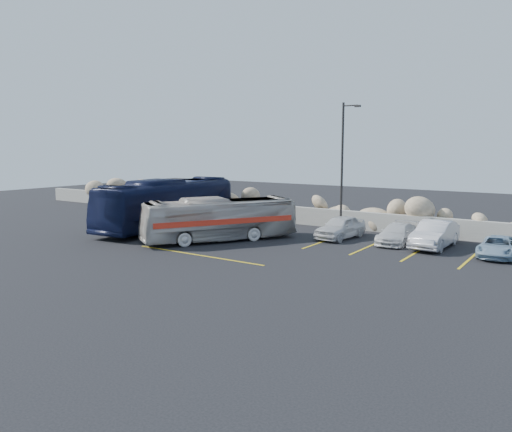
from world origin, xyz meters
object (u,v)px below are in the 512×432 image
Objects in this scene: tour_coach at (168,204)px; car_d at (498,247)px; car_a at (340,227)px; car_b at (435,234)px; lamppost at (343,165)px; vintage_bus at (220,219)px; car_c at (397,234)px.

tour_coach reaches higher than car_d.
car_d is at bearing 4.42° from car_a.
tour_coach is at bearing -173.48° from car_d.
car_b reaches higher than car_a.
car_a is at bearing 8.84° from tour_coach.
lamppost is 2.20× the size of car_d.
lamppost is 6.81m from car_b.
lamppost reaches higher than car_b.
tour_coach is at bearing -159.81° from car_a.
car_b is (16.52, 3.23, -0.91)m from tour_coach.
vintage_bus is 10.08m from car_c.
lamppost is at bearing 14.41° from tour_coach.
tour_coach is 3.02× the size of car_c.
car_a is 0.90× the size of car_b.
vintage_bus is 2.32× the size of car_c.
lamppost is 9.82m from car_d.
car_b is (5.75, -0.68, -3.57)m from lamppost.
lamppost reaches higher than tour_coach.
lamppost is at bearing 170.92° from car_d.
car_a is 1.09× the size of car_d.
car_d is (19.74, 2.67, -1.13)m from tour_coach.
tour_coach is (-10.77, -3.92, -2.66)m from lamppost.
lamppost is at bearing 167.92° from car_c.
car_b is (10.81, 4.93, -0.53)m from vintage_bus.
lamppost is at bearing 174.89° from car_b.
tour_coach is 19.95m from car_d.
vintage_bus is at bearing -163.88° from car_d.
vintage_bus is 2.27× the size of car_a.
car_d is (8.56, -0.20, -0.17)m from car_a.
car_c is (8.78, 4.91, -0.69)m from vintage_bus.
vintage_bus is (-5.06, -5.62, -3.04)m from lamppost.
car_b is at bearing -6.76° from lamppost.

